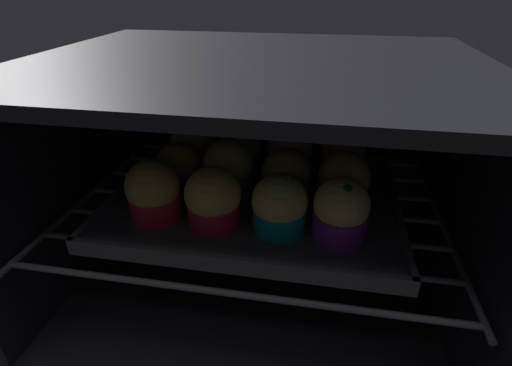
# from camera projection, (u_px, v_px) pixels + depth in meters

# --- Properties ---
(oven_cavity) EXTENTS (0.59, 0.47, 0.37)m
(oven_cavity) POSITION_uv_depth(u_px,v_px,m) (261.00, 173.00, 0.62)
(oven_cavity) COLOR black
(oven_cavity) RESTS_ON ground
(oven_rack) EXTENTS (0.55, 0.42, 0.01)m
(oven_rack) POSITION_uv_depth(u_px,v_px,m) (256.00, 205.00, 0.60)
(oven_rack) COLOR #51515B
(oven_rack) RESTS_ON oven_cavity
(baking_tray) EXTENTS (0.41, 0.33, 0.02)m
(baking_tray) POSITION_uv_depth(u_px,v_px,m) (256.00, 198.00, 0.60)
(baking_tray) COLOR #4C4C51
(baking_tray) RESTS_ON oven_rack
(muffin_row0_col0) EXTENTS (0.07, 0.07, 0.09)m
(muffin_row0_col0) POSITION_uv_depth(u_px,v_px,m) (154.00, 191.00, 0.52)
(muffin_row0_col0) COLOR red
(muffin_row0_col0) RESTS_ON baking_tray
(muffin_row0_col1) EXTENTS (0.07, 0.07, 0.08)m
(muffin_row0_col1) POSITION_uv_depth(u_px,v_px,m) (213.00, 199.00, 0.51)
(muffin_row0_col1) COLOR red
(muffin_row0_col1) RESTS_ON baking_tray
(muffin_row0_col2) EXTENTS (0.07, 0.07, 0.08)m
(muffin_row0_col2) POSITION_uv_depth(u_px,v_px,m) (280.00, 206.00, 0.50)
(muffin_row0_col2) COLOR #0C8C84
(muffin_row0_col2) RESTS_ON baking_tray
(muffin_row0_col3) EXTENTS (0.07, 0.07, 0.08)m
(muffin_row0_col3) POSITION_uv_depth(u_px,v_px,m) (341.00, 211.00, 0.48)
(muffin_row0_col3) COLOR #7A238C
(muffin_row0_col3) RESTS_ON baking_tray
(muffin_row1_col0) EXTENTS (0.07, 0.07, 0.08)m
(muffin_row1_col0) POSITION_uv_depth(u_px,v_px,m) (179.00, 169.00, 0.60)
(muffin_row1_col0) COLOR #1928B7
(muffin_row1_col0) RESTS_ON baking_tray
(muffin_row1_col1) EXTENTS (0.07, 0.07, 0.09)m
(muffin_row1_col1) POSITION_uv_depth(u_px,v_px,m) (228.00, 169.00, 0.58)
(muffin_row1_col1) COLOR #0C8C84
(muffin_row1_col1) RESTS_ON baking_tray
(muffin_row1_col2) EXTENTS (0.07, 0.07, 0.08)m
(muffin_row1_col2) POSITION_uv_depth(u_px,v_px,m) (286.00, 177.00, 0.57)
(muffin_row1_col2) COLOR silver
(muffin_row1_col2) RESTS_ON baking_tray
(muffin_row1_col3) EXTENTS (0.07, 0.07, 0.08)m
(muffin_row1_col3) POSITION_uv_depth(u_px,v_px,m) (344.00, 181.00, 0.55)
(muffin_row1_col3) COLOR #7A238C
(muffin_row1_col3) RESTS_ON baking_tray
(muffin_row2_col0) EXTENTS (0.07, 0.07, 0.08)m
(muffin_row2_col0) POSITION_uv_depth(u_px,v_px,m) (194.00, 147.00, 0.66)
(muffin_row2_col0) COLOR #1928B7
(muffin_row2_col0) RESTS_ON baking_tray
(muffin_row2_col1) EXTENTS (0.07, 0.07, 0.08)m
(muffin_row2_col1) POSITION_uv_depth(u_px,v_px,m) (240.00, 150.00, 0.66)
(muffin_row2_col1) COLOR #0C8C84
(muffin_row2_col1) RESTS_ON baking_tray
(muffin_row2_col2) EXTENTS (0.07, 0.07, 0.08)m
(muffin_row2_col2) POSITION_uv_depth(u_px,v_px,m) (290.00, 153.00, 0.64)
(muffin_row2_col2) COLOR red
(muffin_row2_col2) RESTS_ON baking_tray
(muffin_row2_col3) EXTENTS (0.07, 0.07, 0.08)m
(muffin_row2_col3) POSITION_uv_depth(u_px,v_px,m) (343.00, 159.00, 0.63)
(muffin_row2_col3) COLOR #0C8C84
(muffin_row2_col3) RESTS_ON baking_tray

